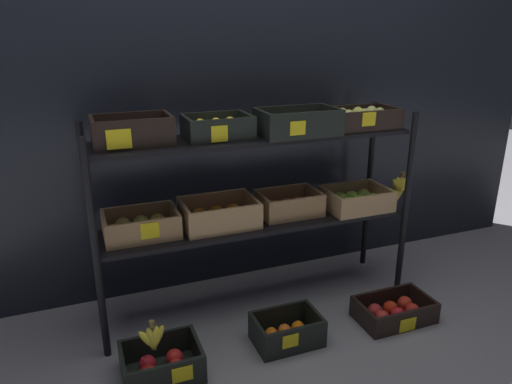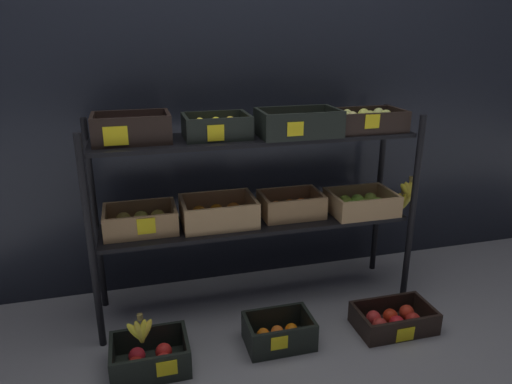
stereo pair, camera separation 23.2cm
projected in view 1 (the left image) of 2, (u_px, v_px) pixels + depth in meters
The scene contains 7 objects.
ground_plane at pixel (256, 301), 2.53m from camera, with size 10.00×10.00×0.00m, color gray.
storefront_wall at pixel (231, 106), 2.53m from camera, with size 3.95×0.12×1.97m, color black.
display_rack at pixel (260, 178), 2.31m from camera, with size 1.67×0.37×1.02m.
crate_ground_apple_red at pixel (162, 365), 1.97m from camera, with size 0.33×0.24×0.13m.
crate_ground_tangerine at pixel (287, 332), 2.18m from camera, with size 0.31×0.21×0.14m.
crate_ground_center_apple_red at pixel (394, 311), 2.36m from camera, with size 0.37×0.23×0.11m.
banana_bunch_loose at pixel (153, 338), 1.91m from camera, with size 0.12×0.03×0.14m.
Camera 1 is at (-0.79, -2.05, 1.38)m, focal length 33.33 mm.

